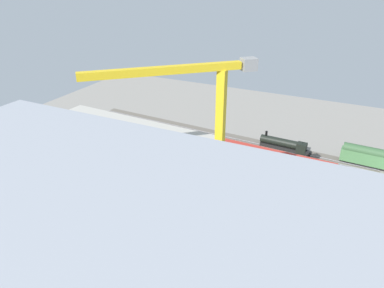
% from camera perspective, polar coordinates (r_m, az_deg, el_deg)
% --- Properties ---
extents(ground_plane, '(153.07, 153.07, 0.00)m').
position_cam_1_polar(ground_plane, '(99.60, -0.82, -4.01)').
color(ground_plane, gray).
rests_on(ground_plane, ground).
extents(rail_bed, '(96.24, 18.77, 0.01)m').
position_cam_1_polar(rail_bed, '(116.32, 3.78, 0.60)').
color(rail_bed, '#665E54').
rests_on(rail_bed, ground).
extents(street_asphalt, '(95.99, 13.62, 0.01)m').
position_cam_1_polar(street_asphalt, '(95.18, -2.40, -5.58)').
color(street_asphalt, '#38383D').
rests_on(street_asphalt, ground).
extents(track_rails, '(95.56, 12.35, 0.12)m').
position_cam_1_polar(track_rails, '(116.24, 3.78, 0.68)').
color(track_rails, '#9E9EA8').
rests_on(track_rails, ground).
extents(platform_canopy_near, '(69.55, 8.31, 4.23)m').
position_cam_1_polar(platform_canopy_near, '(106.94, 3.46, 0.59)').
color(platform_canopy_near, '#B73328').
rests_on(platform_canopy_near, ground).
extents(locomotive, '(15.45, 3.19, 4.81)m').
position_cam_1_polar(locomotive, '(112.94, 14.55, -0.11)').
color(locomotive, black).
rests_on(locomotive, ground).
extents(passenger_coach, '(20.11, 3.77, 5.72)m').
position_cam_1_polar(passenger_coach, '(111.30, 27.52, -2.03)').
color(passenger_coach, black).
rests_on(passenger_coach, ground).
extents(parked_car_0, '(4.44, 1.91, 1.70)m').
position_cam_1_polar(parked_car_0, '(84.71, 10.88, -9.94)').
color(parked_car_0, black).
rests_on(parked_car_0, ground).
extents(parked_car_1, '(4.09, 1.79, 1.68)m').
position_cam_1_polar(parked_car_1, '(86.99, 5.78, -8.50)').
color(parked_car_1, black).
rests_on(parked_car_1, ground).
extents(parked_car_2, '(4.19, 2.22, 1.70)m').
position_cam_1_polar(parked_car_2, '(89.12, 1.22, -7.40)').
color(parked_car_2, black).
rests_on(parked_car_2, ground).
extents(parked_car_3, '(4.85, 2.10, 1.58)m').
position_cam_1_polar(parked_car_3, '(91.97, -3.18, -6.32)').
color(parked_car_3, black).
rests_on(parked_car_3, ground).
extents(parked_car_4, '(4.79, 2.21, 1.61)m').
position_cam_1_polar(parked_car_4, '(95.43, -6.56, -5.15)').
color(parked_car_4, black).
rests_on(parked_car_4, ground).
extents(construction_building, '(39.60, 20.06, 18.40)m').
position_cam_1_polar(construction_building, '(81.01, -11.07, -4.63)').
color(construction_building, yellow).
rests_on(construction_building, ground).
extents(construction_roof_slab, '(40.23, 20.69, 0.40)m').
position_cam_1_polar(construction_roof_slab, '(76.72, -11.67, 1.42)').
color(construction_roof_slab, '#B7B2A8').
rests_on(construction_roof_slab, construction_building).
extents(tower_crane, '(21.69, 20.01, 36.96)m').
position_cam_1_polar(tower_crane, '(62.43, 2.37, -0.43)').
color(tower_crane, gray).
rests_on(tower_crane, ground).
extents(box_truck_0, '(9.43, 3.54, 3.50)m').
position_cam_1_polar(box_truck_0, '(102.01, -13.31, -2.88)').
color(box_truck_0, black).
rests_on(box_truck_0, ground).
extents(box_truck_1, '(8.42, 3.06, 3.39)m').
position_cam_1_polar(box_truck_1, '(102.67, -11.24, -2.51)').
color(box_truck_1, black).
rests_on(box_truck_1, ground).
extents(box_truck_2, '(9.86, 3.02, 3.68)m').
position_cam_1_polar(box_truck_2, '(100.62, -10.01, -2.94)').
color(box_truck_2, black).
rests_on(box_truck_2, ground).
extents(street_tree_0, '(6.29, 6.29, 8.78)m').
position_cam_1_polar(street_tree_0, '(87.54, 18.00, -5.74)').
color(street_tree_0, brown).
rests_on(street_tree_0, ground).
extents(street_tree_1, '(5.26, 5.26, 7.82)m').
position_cam_1_polar(street_tree_1, '(104.60, -10.00, 0.32)').
color(street_tree_1, brown).
rests_on(street_tree_1, ground).
extents(street_tree_2, '(4.19, 4.19, 7.05)m').
position_cam_1_polar(street_tree_2, '(104.85, -9.77, 0.25)').
color(street_tree_2, brown).
rests_on(street_tree_2, ground).
extents(street_tree_3, '(5.97, 5.97, 8.87)m').
position_cam_1_polar(street_tree_3, '(103.47, -9.36, 0.51)').
color(street_tree_3, brown).
rests_on(street_tree_3, ground).
extents(traffic_light, '(0.50, 0.36, 6.28)m').
position_cam_1_polar(traffic_light, '(104.83, -9.85, -0.20)').
color(traffic_light, '#333333').
rests_on(traffic_light, ground).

